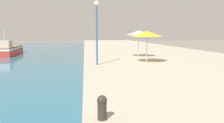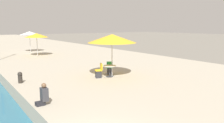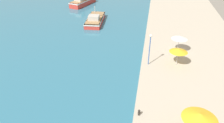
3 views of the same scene
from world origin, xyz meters
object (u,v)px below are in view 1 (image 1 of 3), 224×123
(fishing_boat_near, at_px, (5,50))
(cafe_umbrella_striped, at_px, (139,33))
(cafe_umbrella_white, at_px, (147,34))
(lamppost, at_px, (97,22))
(mooring_bollard, at_px, (102,107))

(fishing_boat_near, bearing_deg, cafe_umbrella_striped, -41.07)
(cafe_umbrella_striped, bearing_deg, cafe_umbrella_white, -95.70)
(cafe_umbrella_striped, bearing_deg, lamppost, -131.34)
(cafe_umbrella_striped, distance_m, mooring_bollard, 16.08)
(cafe_umbrella_striped, relative_size, lamppost, 0.56)
(lamppost, bearing_deg, fishing_boat_near, 125.66)
(cafe_umbrella_striped, xyz_separation_m, lamppost, (-4.33, -4.92, 0.75))
(mooring_bollard, distance_m, lamppost, 10.68)
(cafe_umbrella_white, distance_m, cafe_umbrella_striped, 4.27)
(fishing_boat_near, height_order, cafe_umbrella_white, fishing_boat_near)
(cafe_umbrella_striped, bearing_deg, fishing_boat_near, 143.84)
(cafe_umbrella_white, distance_m, lamppost, 4.05)
(fishing_boat_near, height_order, lamppost, lamppost)
(fishing_boat_near, distance_m, mooring_bollard, 29.72)
(fishing_boat_near, distance_m, cafe_umbrella_striped, 20.60)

